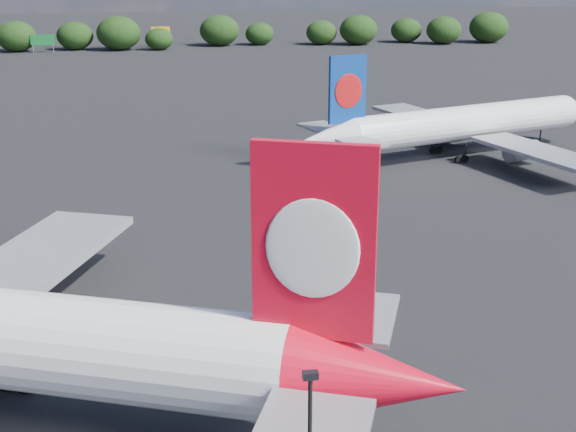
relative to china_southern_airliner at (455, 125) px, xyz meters
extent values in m
plane|color=black|center=(-45.24, 5.04, -4.23)|extent=(500.00, 500.00, 0.00)
cone|color=red|center=(-28.06, -61.03, 1.17)|extent=(10.06, 8.34, 5.40)
cube|color=red|center=(-31.05, -59.77, 8.09)|extent=(5.68, 2.81, 9.72)
ellipsoid|color=white|center=(-31.17, -60.07, 7.89)|extent=(4.26, 1.97, 4.97)
ellipsoid|color=white|center=(-30.92, -59.47, 7.89)|extent=(4.26, 1.97, 4.97)
cube|color=gray|center=(-27.74, -54.72, 1.61)|extent=(7.00, 7.86, 0.32)
cube|color=gray|center=(-47.47, -37.58, -0.56)|extent=(14.88, 22.64, 0.59)
cylinder|color=black|center=(-47.70, -49.21, -2.61)|extent=(0.40, 0.40, 2.70)
cylinder|color=black|center=(-47.70, -49.21, -3.63)|extent=(1.28, 0.91, 1.19)
cylinder|color=black|center=(-46.61, -49.68, -3.63)|extent=(1.28, 0.91, 1.19)
cylinder|color=white|center=(1.43, 0.42, 0.14)|extent=(33.06, 13.61, 4.37)
sphere|color=white|center=(17.34, 5.14, 0.14)|extent=(5.43, 5.43, 4.37)
cone|color=white|center=(-17.83, -5.28, 0.14)|extent=(7.94, 6.17, 4.37)
cube|color=navy|center=(-15.32, -4.54, 5.73)|extent=(4.73, 1.78, 7.86)
ellipsoid|color=red|center=(-15.25, -4.79, 5.57)|extent=(3.57, 1.21, 4.02)
ellipsoid|color=red|center=(-15.39, -4.29, 5.57)|extent=(3.57, 1.21, 4.02)
cube|color=gray|center=(-14.79, -9.39, 0.49)|extent=(5.26, 6.14, 0.26)
cube|color=gray|center=(-17.52, -0.18, 0.49)|extent=(5.26, 6.14, 0.26)
cube|color=gray|center=(6.33, -9.97, -1.26)|extent=(10.40, 18.36, 0.48)
cube|color=gray|center=(-0.12, 11.80, -1.26)|extent=(10.40, 18.36, 0.48)
cylinder|color=gray|center=(6.76, -5.28, -2.39)|extent=(4.86, 3.50, 2.36)
cube|color=gray|center=(6.76, -5.28, -1.78)|extent=(1.92, 0.80, 1.05)
cylinder|color=gray|center=(2.79, 8.11, -2.39)|extent=(4.86, 3.50, 2.36)
cube|color=gray|center=(2.79, 8.11, -1.78)|extent=(1.92, 0.80, 1.05)
cylinder|color=black|center=(0.50, -2.59, -2.92)|extent=(0.30, 0.30, 2.18)
cylinder|color=black|center=(0.50, -2.59, -3.75)|extent=(1.03, 0.65, 0.96)
cylinder|color=black|center=(-0.42, -2.86, -3.75)|extent=(1.03, 0.65, 0.96)
cylinder|color=black|center=(-0.99, 2.44, -2.92)|extent=(0.30, 0.30, 2.18)
cylinder|color=black|center=(-0.99, 2.44, -3.75)|extent=(1.03, 0.65, 0.96)
cylinder|color=black|center=(-1.91, 2.17, -3.75)|extent=(1.03, 0.65, 0.96)
cylinder|color=black|center=(13.99, 4.14, -2.96)|extent=(0.26, 0.26, 2.18)
cylinder|color=black|center=(13.99, 4.14, -3.84)|extent=(0.84, 0.52, 0.79)
cube|color=black|center=(-33.35, -70.15, 7.12)|extent=(0.55, 0.30, 0.28)
cube|color=#14652A|center=(-63.24, 121.04, -1.03)|extent=(6.00, 0.30, 2.60)
cylinder|color=gray|center=(-65.74, 121.04, -3.23)|extent=(0.20, 0.20, 2.00)
cylinder|color=gray|center=(-60.74, 121.04, -3.23)|extent=(0.20, 0.20, 2.00)
cube|color=gold|center=(-33.24, 127.04, -0.23)|extent=(5.00, 0.30, 3.00)
cylinder|color=gray|center=(-33.24, 127.04, -2.98)|extent=(0.30, 0.30, 2.50)
ellipsoid|color=black|center=(-70.01, 124.07, -0.32)|extent=(10.16, 8.60, 7.82)
ellipsoid|color=black|center=(-55.51, 125.54, -0.59)|extent=(9.46, 8.00, 7.28)
ellipsoid|color=black|center=(-44.19, 122.85, 0.16)|extent=(11.42, 9.66, 8.78)
ellipsoid|color=black|center=(-33.91, 121.38, -1.42)|extent=(7.31, 6.18, 5.62)
ellipsoid|color=black|center=(-17.41, 127.93, -0.10)|extent=(10.73, 9.08, 8.25)
ellipsoid|color=black|center=(-6.36, 128.08, -1.19)|extent=(7.90, 6.68, 6.07)
ellipsoid|color=black|center=(10.51, 125.67, -0.94)|extent=(8.55, 7.23, 6.58)
ellipsoid|color=black|center=(20.52, 123.64, -0.18)|extent=(10.54, 8.92, 8.11)
ellipsoid|color=black|center=(35.33, 126.96, -0.84)|extent=(8.81, 7.46, 6.78)
ellipsoid|color=black|center=(44.32, 121.25, -0.44)|extent=(9.85, 8.33, 7.58)
ellipsoid|color=black|center=(57.94, 122.24, 0.05)|extent=(11.12, 9.41, 8.55)
camera|label=1|loc=(-38.51, -94.35, 21.29)|focal=50.00mm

